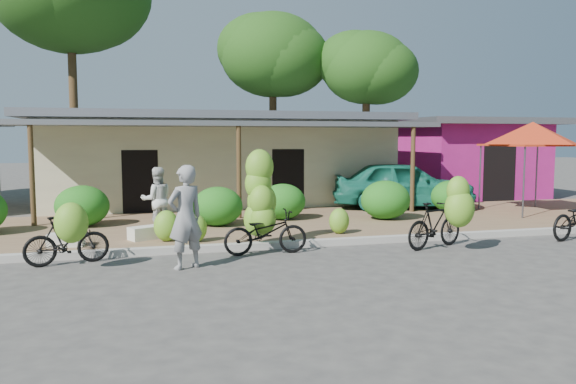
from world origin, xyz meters
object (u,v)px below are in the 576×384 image
bike_center (263,212)px  teal_van (403,185)px  sack_near (148,233)px  tree_center_right (268,53)px  sack_far (66,240)px  red_canopy (532,134)px  vendor (185,217)px  bystander (157,200)px  bike_right (442,218)px  bike_left (68,236)px  tree_near_right (362,66)px

bike_center → teal_van: 8.02m
bike_center → sack_near: 2.95m
tree_center_right → teal_van: 11.39m
sack_far → red_canopy: bearing=9.5°
vendor → sack_far: bearing=-69.1°
sack_near → teal_van: teal_van is taller
bike_center → sack_near: bike_center is taller
vendor → bystander: bearing=-109.3°
bystander → teal_van: bystander is taller
bike_right → sack_near: bearing=48.7°
bike_left → bike_right: bike_right is taller
bike_center → sack_near: bearing=55.5°
tree_near_right → bike_left: tree_near_right is taller
bike_right → sack_far: bearing=55.9°
sack_near → teal_van: bearing=24.0°
bike_right → sack_far: bike_right is taller
bike_right → tree_near_right: bearing=-35.8°
bike_center → bike_right: (3.91, -0.77, -0.16)m
bike_right → sack_near: size_ratio=2.14×
sack_far → bystander: 2.53m
bike_right → bystander: bearing=40.6°
bike_right → bystander: 6.91m
tree_center_right → sack_far: bearing=-119.2°
tree_center_right → teal_van: bearing=-75.9°
sack_near → vendor: size_ratio=0.43×
bike_center → teal_van: (5.99, 5.33, 0.05)m
red_canopy → teal_van: (-3.48, 1.92, -1.70)m
tree_center_right → bike_center: (-3.57, -14.95, -5.65)m
bike_left → bike_center: 3.95m
bike_left → bystander: bearing=-45.9°
tree_near_right → bystander: size_ratio=4.55×
bike_center → sack_near: size_ratio=2.63×
bike_right → sack_near: (-6.32, 2.36, -0.44)m
red_canopy → sack_near: (-11.87, -1.82, -2.34)m
tree_center_right → red_canopy: bearing=-62.9°
red_canopy → teal_van: red_canopy is taller
bike_left → bike_right: 7.85m
bike_left → sack_far: 1.56m
bike_left → vendor: (2.18, -0.77, 0.40)m
tree_near_right → sack_far: (-11.72, -11.81, -5.54)m
bike_left → teal_van: size_ratio=0.36×
teal_van → vendor: bearing=145.5°
red_canopy → bike_left: bearing=-164.2°
tree_near_right → bystander: (-9.72, -10.41, -4.87)m
bystander → tree_center_right: bearing=-122.7°
red_canopy → vendor: size_ratio=1.77×
red_canopy → bystander: (-11.62, -0.88, -1.67)m
bystander → teal_van: 8.61m
tree_center_right → tree_near_right: size_ratio=1.13×
red_canopy → bystander: red_canopy is taller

